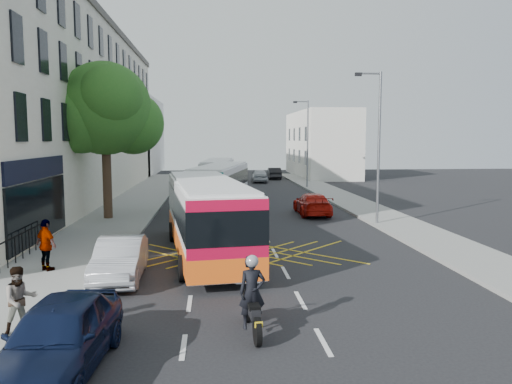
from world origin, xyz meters
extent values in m
plane|color=black|center=(0.00, 0.00, 0.00)|extent=(120.00, 120.00, 0.00)
cube|color=gray|center=(-8.50, 15.00, 0.07)|extent=(5.00, 70.00, 0.15)
cube|color=gray|center=(7.50, 15.00, 0.07)|extent=(3.00, 70.00, 0.15)
cube|color=beige|center=(-14.00, 24.50, 6.50)|extent=(8.00, 45.00, 13.00)
cube|color=#59544C|center=(-14.00, 24.50, 13.25)|extent=(8.30, 45.00, 0.50)
cube|color=black|center=(-9.95, 8.00, 3.40)|extent=(0.12, 7.00, 0.90)
cube|color=black|center=(-9.95, 8.00, 1.60)|extent=(0.12, 7.00, 2.60)
cube|color=silver|center=(-14.00, 55.00, 5.00)|extent=(8.00, 20.00, 10.00)
cube|color=silver|center=(11.00, 48.00, 4.00)|extent=(6.00, 18.00, 8.00)
cylinder|color=#382619|center=(-8.50, 15.00, 2.35)|extent=(0.50, 0.50, 4.40)
sphere|color=#18551A|center=(-8.50, 15.00, 6.35)|extent=(5.20, 5.20, 5.20)
sphere|color=#18551A|center=(-7.10, 15.80, 5.55)|extent=(3.60, 3.60, 3.60)
sphere|color=#18551A|center=(-9.70, 14.40, 5.75)|extent=(3.80, 3.80, 3.80)
sphere|color=#18551A|center=(-7.90, 13.70, 6.95)|extent=(3.40, 3.40, 3.40)
sphere|color=#18551A|center=(-9.30, 16.10, 7.35)|extent=(3.20, 3.20, 3.20)
cylinder|color=slate|center=(6.30, 12.00, 4.15)|extent=(0.14, 0.14, 8.00)
cylinder|color=slate|center=(5.70, 12.00, 8.05)|extent=(1.20, 0.10, 0.10)
cube|color=black|center=(5.10, 12.00, 8.00)|extent=(0.35, 0.15, 0.18)
cylinder|color=slate|center=(6.30, 32.00, 4.15)|extent=(0.14, 0.14, 8.00)
cylinder|color=slate|center=(5.70, 32.00, 8.05)|extent=(1.20, 0.10, 0.10)
cube|color=black|center=(5.10, 32.00, 8.00)|extent=(0.35, 0.15, 0.18)
cube|color=silver|center=(-2.77, 6.00, 1.64)|extent=(3.82, 10.98, 2.59)
cube|color=silver|center=(-2.77, 6.00, 2.98)|extent=(3.60, 10.74, 0.12)
cube|color=black|center=(-2.77, 6.00, 2.00)|extent=(3.89, 11.05, 1.08)
cube|color=#FF5E15|center=(-2.77, 6.00, 0.73)|extent=(3.88, 11.04, 0.73)
cube|color=#BD0A2D|center=(-2.07, 0.70, 1.66)|extent=(2.48, 0.42, 2.44)
cube|color=#FF0C0C|center=(-3.04, 0.56, 0.98)|extent=(0.26, 0.09, 0.25)
cube|color=#FF0C0C|center=(-1.11, 0.82, 0.98)|extent=(0.26, 0.09, 0.25)
cylinder|color=black|center=(-4.36, 8.75, 0.44)|extent=(0.39, 0.91, 0.88)
cylinder|color=black|center=(-1.94, 9.07, 0.44)|extent=(0.39, 0.91, 0.88)
cylinder|color=black|center=(-3.51, 2.26, 0.44)|extent=(0.39, 0.91, 0.88)
cylinder|color=black|center=(-1.09, 2.57, 0.44)|extent=(0.39, 0.91, 0.88)
cube|color=silver|center=(-2.02, 19.72, 1.56)|extent=(4.38, 10.53, 2.47)
cube|color=silver|center=(-2.02, 19.72, 2.85)|extent=(4.15, 10.29, 0.11)
cube|color=black|center=(-2.02, 19.72, 1.91)|extent=(4.45, 10.60, 1.03)
cube|color=#0E81AF|center=(-2.02, 19.72, 0.70)|extent=(4.44, 10.58, 0.70)
cube|color=#0B8C80|center=(-3.07, 14.73, 1.59)|extent=(2.34, 0.58, 2.33)
cube|color=#FF0C0C|center=(-3.97, 14.90, 0.93)|extent=(0.26, 0.11, 0.25)
cube|color=#FF0C0C|center=(-2.17, 14.53, 0.93)|extent=(0.26, 0.11, 0.25)
cylinder|color=black|center=(-2.60, 22.70, 0.42)|extent=(0.43, 0.88, 0.84)
cylinder|color=black|center=(-0.31, 22.22, 0.42)|extent=(0.43, 0.88, 0.84)
cylinder|color=black|center=(-3.87, 16.58, 0.42)|extent=(0.43, 0.88, 0.84)
cylinder|color=black|center=(-1.59, 16.10, 0.42)|extent=(0.43, 0.88, 0.84)
cube|color=silver|center=(-2.04, 30.31, 1.51)|extent=(3.18, 10.08, 2.39)
cube|color=silver|center=(-2.04, 30.31, 2.75)|extent=(2.98, 9.86, 0.11)
cube|color=black|center=(-2.04, 30.31, 1.85)|extent=(3.25, 10.14, 0.99)
cube|color=#0C8296|center=(-2.04, 30.31, 0.68)|extent=(3.23, 10.13, 0.68)
cube|color=white|center=(-2.51, 25.41, 1.53)|extent=(2.29, 0.32, 2.25)
cube|color=#FF0C0C|center=(-3.38, 25.48, 0.90)|extent=(0.25, 0.08, 0.25)
cube|color=#FF0C0C|center=(-1.64, 25.31, 0.90)|extent=(0.25, 0.08, 0.25)
cylinder|color=black|center=(-2.91, 33.10, 0.41)|extent=(0.33, 0.83, 0.81)
cylinder|color=black|center=(-0.67, 32.89, 0.41)|extent=(0.33, 0.83, 0.81)
cylinder|color=black|center=(-3.48, 27.10, 0.41)|extent=(0.33, 0.83, 0.81)
cylinder|color=black|center=(-1.24, 26.88, 0.41)|extent=(0.33, 0.83, 0.81)
cylinder|color=black|center=(-1.53, -3.08, 0.33)|extent=(0.18, 0.66, 0.65)
cylinder|color=black|center=(-1.66, -1.55, 0.33)|extent=(0.18, 0.66, 0.65)
cube|color=black|center=(-1.60, -2.31, 0.63)|extent=(0.33, 1.24, 0.22)
cube|color=black|center=(-1.62, -2.06, 0.81)|extent=(0.32, 0.48, 0.20)
cube|color=black|center=(-1.58, -2.57, 0.76)|extent=(0.31, 0.53, 0.10)
cylinder|color=slate|center=(-1.66, -1.60, 0.71)|extent=(0.10, 0.45, 0.86)
cylinder|color=slate|center=(-1.65, -1.76, 1.07)|extent=(0.61, 0.09, 0.04)
cube|color=gold|center=(-1.52, -3.25, 0.56)|extent=(0.18, 0.04, 0.13)
imported|color=black|center=(-1.60, -2.37, 1.03)|extent=(0.67, 0.47, 1.76)
sphere|color=#99999E|center=(-1.60, -2.37, 1.78)|extent=(0.31, 0.31, 0.31)
imported|color=black|center=(-5.60, -4.00, 0.75)|extent=(2.06, 4.49, 1.49)
imported|color=#A1A2A9|center=(-5.60, 2.64, 0.69)|extent=(1.60, 4.24, 1.38)
imported|color=#A90F07|center=(3.59, 16.09, 0.67)|extent=(1.94, 4.63, 1.34)
imported|color=#44454C|center=(-1.90, 42.87, 0.68)|extent=(2.67, 5.04, 1.35)
imported|color=#B7BBC0|center=(2.50, 39.26, 0.70)|extent=(1.84, 4.20, 1.41)
imported|color=black|center=(4.57, 43.36, 0.66)|extent=(1.43, 4.02, 1.32)
imported|color=gray|center=(-7.00, -2.21, 0.94)|extent=(0.97, 0.93, 1.58)
imported|color=gray|center=(-8.21, 3.45, 1.04)|extent=(1.09, 1.01, 1.79)
camera|label=1|loc=(-2.51, -13.89, 4.68)|focal=35.00mm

